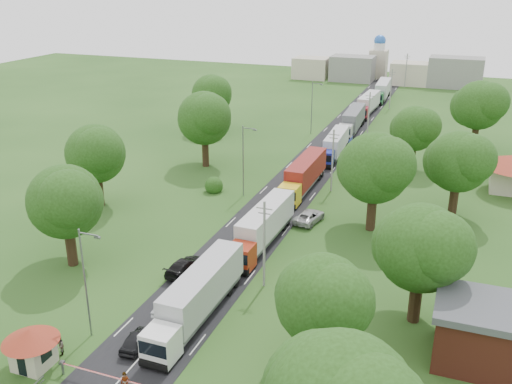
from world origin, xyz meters
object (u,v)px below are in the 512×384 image
at_px(guard_booth, 31,343).
at_px(truck_0, 198,296).
at_px(car_lane_mid, 169,305).
at_px(boom_barrier, 97,374).
at_px(car_lane_front, 137,340).
at_px(pedestrian_near, 125,384).
at_px(info_sign, 350,145).

bearing_deg(guard_booth, truck_0, 49.43).
distance_m(truck_0, car_lane_mid, 3.33).
bearing_deg(car_lane_mid, boom_barrier, 88.35).
xyz_separation_m(car_lane_front, pedestrian_near, (2.29, -5.20, 0.24)).
bearing_deg(guard_booth, car_lane_mid, 59.59).
height_order(guard_booth, pedestrian_near, guard_booth).
bearing_deg(truck_0, car_lane_mid, -178.31).
xyz_separation_m(truck_0, car_lane_mid, (-2.92, -0.09, -1.60)).
height_order(info_sign, car_lane_front, info_sign).
bearing_deg(boom_barrier, truck_0, 72.90).
relative_size(car_lane_front, pedestrian_near, 2.17).
bearing_deg(car_lane_mid, info_sign, -96.86).
xyz_separation_m(guard_booth, car_lane_mid, (6.20, 10.56, -1.48)).
relative_size(boom_barrier, pedestrian_near, 4.99).
xyz_separation_m(truck_0, pedestrian_near, (-0.63, -10.85, -1.36)).
bearing_deg(pedestrian_near, car_lane_front, 91.08).
xyz_separation_m(info_sign, car_lane_front, (-6.20, -55.00, -2.32)).
height_order(truck_0, pedestrian_near, truck_0).
relative_size(car_lane_mid, pedestrian_near, 2.23).
height_order(boom_barrier, pedestrian_near, pedestrian_near).
bearing_deg(car_lane_mid, car_lane_front, 90.29).
distance_m(info_sign, car_lane_front, 55.40).
distance_m(guard_booth, info_sign, 61.27).
bearing_deg(car_lane_front, pedestrian_near, 107.68).
height_order(car_lane_mid, pedestrian_near, pedestrian_near).
relative_size(boom_barrier, truck_0, 0.59).
distance_m(car_lane_mid, pedestrian_near, 11.01).
bearing_deg(pedestrian_near, car_lane_mid, 79.34).
relative_size(info_sign, car_lane_mid, 0.99).
distance_m(guard_booth, car_lane_front, 8.10).
distance_m(boom_barrier, info_sign, 60.39).
distance_m(truck_0, car_lane_front, 6.56).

